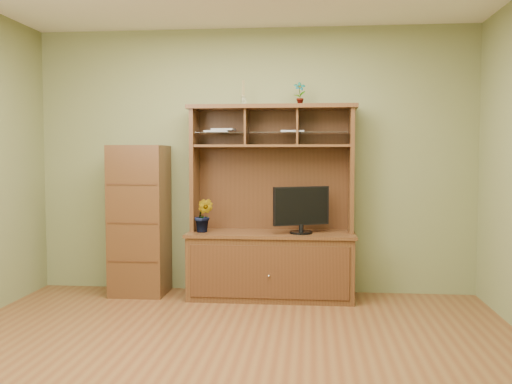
# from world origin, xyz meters

# --- Properties ---
(room) EXTENTS (4.54, 4.04, 2.74)m
(room) POSITION_xyz_m (0.00, 0.00, 1.35)
(room) COLOR brown
(room) RESTS_ON ground
(media_hutch) EXTENTS (1.66, 0.61, 1.90)m
(media_hutch) POSITION_xyz_m (0.20, 1.73, 0.52)
(media_hutch) COLOR #402112
(media_hutch) RESTS_ON room
(monitor) EXTENTS (0.54, 0.29, 0.46)m
(monitor) POSITION_xyz_m (0.50, 1.64, 0.89)
(monitor) COLOR black
(monitor) RESTS_ON media_hutch
(orchid_plant) EXTENTS (0.20, 0.17, 0.33)m
(orchid_plant) POSITION_xyz_m (-0.46, 1.65, 0.82)
(orchid_plant) COLOR #22531C
(orchid_plant) RESTS_ON media_hutch
(top_plant) EXTENTS (0.13, 0.10, 0.23)m
(top_plant) POSITION_xyz_m (0.48, 1.80, 2.01)
(top_plant) COLOR #2E6B25
(top_plant) RESTS_ON media_hutch
(reed_diffuser) EXTENTS (0.05, 0.05, 0.25)m
(reed_diffuser) POSITION_xyz_m (-0.08, 1.81, 2.00)
(reed_diffuser) COLOR silver
(reed_diffuser) RESTS_ON media_hutch
(magazines) EXTENTS (1.00, 0.19, 0.04)m
(magazines) POSITION_xyz_m (-0.08, 1.81, 1.65)
(magazines) COLOR #A2A2A7
(magazines) RESTS_ON media_hutch
(side_cabinet) EXTENTS (0.54, 0.49, 1.51)m
(side_cabinet) POSITION_xyz_m (-1.13, 1.74, 0.75)
(side_cabinet) COLOR #402112
(side_cabinet) RESTS_ON room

